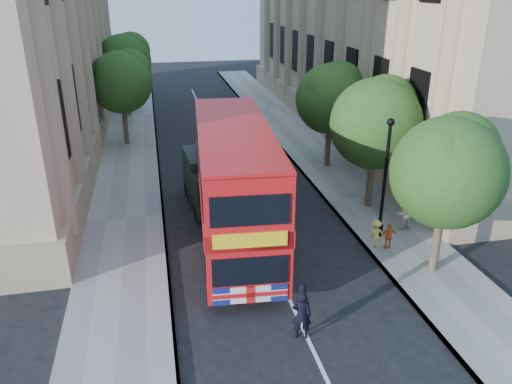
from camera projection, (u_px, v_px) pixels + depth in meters
ground at (310, 344)px, 15.21m from camera, size 120.00×120.00×0.00m
pavement_right at (359, 199)px, 25.30m from camera, size 3.50×80.00×0.12m
pavement_left at (126, 219)px, 23.12m from camera, size 3.50×80.00×0.12m
building_right at (397, 0)px, 36.00m from camera, size 12.00×38.00×18.00m
tree_right_near at (449, 167)px, 17.42m from camera, size 4.00×4.00×6.08m
tree_right_mid at (377, 119)px, 22.75m from camera, size 4.20×4.20×6.37m
tree_right_far at (331, 95)px, 28.21m from camera, size 4.00×4.00×6.15m
tree_left_far at (121, 79)px, 32.23m from camera, size 4.00×4.00×6.30m
tree_left_back at (125, 58)px, 39.35m from camera, size 4.20×4.20×6.65m
lamp_post at (384, 184)px, 20.60m from camera, size 0.32×0.32×5.16m
double_decker_bus at (235, 182)px, 20.29m from camera, size 3.59×10.78×4.90m
box_van at (208, 182)px, 24.13m from camera, size 2.12×4.58×2.55m
police_constable at (302, 315)px, 15.20m from camera, size 0.68×0.53×1.65m
woman_pedestrian at (403, 213)px, 21.84m from camera, size 0.82×0.70×1.47m
child_a at (389, 236)px, 20.22m from camera, size 0.69×0.35×1.13m
child_b at (376, 233)px, 20.40m from camera, size 0.81×0.52×1.18m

